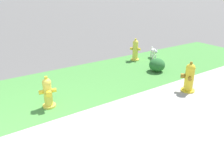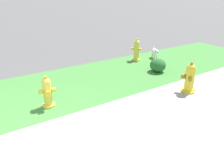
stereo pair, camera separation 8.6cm
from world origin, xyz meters
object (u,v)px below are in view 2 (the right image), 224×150
fire_hydrant_mid_block (190,78)px  fire_hydrant_across_street (47,92)px  shrub_bush_near_lamp (158,65)px  fire_hydrant_by_grass_verge (137,50)px  small_white_dog (155,52)px

fire_hydrant_mid_block → fire_hydrant_across_street: bearing=119.8°
shrub_bush_near_lamp → fire_hydrant_by_grass_verge: bearing=82.5°
small_white_dog → shrub_bush_near_lamp: (-0.88, -1.06, -0.05)m
fire_hydrant_by_grass_verge → small_white_dog: fire_hydrant_by_grass_verge is taller
small_white_dog → shrub_bush_near_lamp: small_white_dog is taller
fire_hydrant_across_street → small_white_dog: (4.39, 1.38, -0.08)m
fire_hydrant_by_grass_verge → small_white_dog: size_ratio=1.59×
fire_hydrant_by_grass_verge → shrub_bush_near_lamp: bearing=-43.9°
small_white_dog → fire_hydrant_mid_block: bearing=1.2°
small_white_dog → fire_hydrant_across_street: bearing=-45.0°
fire_hydrant_by_grass_verge → shrub_bush_near_lamp: fire_hydrant_by_grass_verge is taller
fire_hydrant_across_street → fire_hydrant_mid_block: 3.34m
fire_hydrant_across_street → small_white_dog: size_ratio=1.44×
small_white_dog → fire_hydrant_by_grass_verge: bearing=-78.3°
fire_hydrant_across_street → fire_hydrant_mid_block: size_ratio=0.92×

